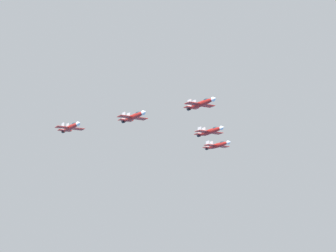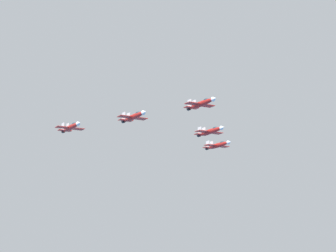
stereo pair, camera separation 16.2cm
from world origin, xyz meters
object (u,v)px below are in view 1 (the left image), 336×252
(jet_lead, at_px, (201,104))
(jet_right_wingman, at_px, (134,117))
(jet_left_wingman, at_px, (210,131))
(jet_right_outer, at_px, (71,127))
(jet_left_outer, at_px, (218,145))

(jet_lead, xyz_separation_m, jet_right_wingman, (-12.88, -21.17, -2.52))
(jet_lead, bearing_deg, jet_left_wingman, 138.92)
(jet_lead, height_order, jet_right_outer, jet_lead)
(jet_left_outer, relative_size, jet_right_outer, 1.02)
(jet_right_wingman, height_order, jet_left_outer, jet_right_wingman)
(jet_lead, xyz_separation_m, jet_left_wingman, (-22.97, 9.30, -4.45))
(jet_right_wingman, relative_size, jet_right_outer, 1.01)
(jet_lead, relative_size, jet_left_wingman, 0.97)
(jet_lead, distance_m, jet_right_wingman, 24.91)
(jet_right_wingman, xyz_separation_m, jet_left_outer, (-33.06, 39.78, -2.65))
(jet_right_wingman, bearing_deg, jet_left_wingman, 89.10)
(jet_lead, bearing_deg, jet_left_outer, 138.92)
(jet_left_wingman, relative_size, jet_right_wingman, 1.01)
(jet_left_outer, xyz_separation_m, jet_right_outer, (20.18, -60.95, 0.71))
(jet_left_wingman, height_order, jet_left_outer, jet_left_wingman)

